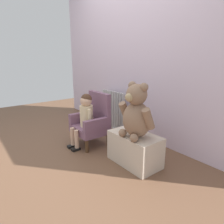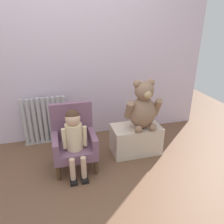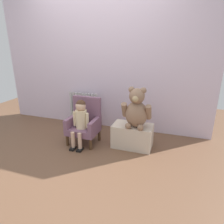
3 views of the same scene
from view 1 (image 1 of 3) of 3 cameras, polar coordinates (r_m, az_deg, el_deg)
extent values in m
plane|color=brown|center=(2.60, -15.77, -11.45)|extent=(6.00, 6.00, 0.00)
cube|color=silver|center=(3.01, 6.04, 16.30)|extent=(3.80, 0.05, 2.40)
cylinder|color=#B4B4B3|center=(3.46, -2.18, 1.54)|extent=(0.05, 0.05, 0.60)
cylinder|color=#B4B4B3|center=(3.41, -1.58, 1.35)|extent=(0.05, 0.05, 0.60)
cylinder|color=#B4B4B3|center=(3.36, -0.96, 1.14)|extent=(0.05, 0.05, 0.60)
cylinder|color=#B4B4B3|center=(3.31, -0.32, 0.93)|extent=(0.05, 0.05, 0.60)
cylinder|color=#B4B4B3|center=(3.27, 0.34, 0.71)|extent=(0.05, 0.05, 0.60)
cylinder|color=#B4B4B3|center=(3.22, 1.02, 0.49)|extent=(0.05, 0.05, 0.60)
cylinder|color=#B4B4B3|center=(3.17, 1.72, 0.26)|extent=(0.05, 0.05, 0.60)
cylinder|color=#B4B4B3|center=(3.13, 2.43, 0.03)|extent=(0.05, 0.05, 0.60)
cylinder|color=#B4B4B3|center=(3.08, 3.17, -0.22)|extent=(0.05, 0.05, 0.60)
cube|color=#B4B4B3|center=(3.36, 0.33, -4.41)|extent=(0.56, 0.05, 0.02)
cube|color=#79536A|center=(2.71, -6.38, -4.84)|extent=(0.45, 0.39, 0.10)
cube|color=#79536A|center=(2.72, -3.56, 1.14)|extent=(0.45, 0.06, 0.43)
cube|color=#79536A|center=(2.83, -8.49, -1.46)|extent=(0.06, 0.39, 0.14)
cube|color=#79536A|center=(2.51, -4.16, -3.51)|extent=(0.06, 0.39, 0.14)
cylinder|color=#4C331E|center=(2.84, -11.16, -6.93)|extent=(0.04, 0.04, 0.17)
cylinder|color=#4C331E|center=(2.53, -7.20, -9.64)|extent=(0.04, 0.04, 0.17)
cylinder|color=#4C331E|center=(2.99, -5.53, -5.56)|extent=(0.04, 0.04, 0.17)
cylinder|color=#4C331E|center=(2.69, -1.15, -7.91)|extent=(0.04, 0.04, 0.17)
cylinder|color=beige|center=(2.63, -7.24, -1.14)|extent=(0.17, 0.17, 0.28)
sphere|color=#D8AD8E|center=(2.58, -7.40, 3.20)|extent=(0.15, 0.15, 0.15)
sphere|color=#472D1E|center=(2.58, -7.31, 3.63)|extent=(0.14, 0.14, 0.14)
cylinder|color=#D8AD8E|center=(2.68, -11.18, -6.87)|extent=(0.06, 0.06, 0.24)
cube|color=black|center=(2.72, -11.42, -9.55)|extent=(0.07, 0.11, 0.03)
cylinder|color=#D8AD8E|center=(2.59, -10.08, -7.63)|extent=(0.06, 0.06, 0.24)
cube|color=black|center=(2.63, -10.33, -10.39)|extent=(0.07, 0.11, 0.03)
cylinder|color=beige|center=(2.71, -8.74, -0.70)|extent=(0.04, 0.04, 0.22)
cylinder|color=beige|center=(2.53, -6.43, -1.76)|extent=(0.04, 0.04, 0.22)
cube|color=beige|center=(2.25, 6.48, -10.41)|extent=(0.57, 0.33, 0.34)
ellipsoid|color=#8D6B53|center=(2.07, 7.09, -2.23)|extent=(0.31, 0.27, 0.37)
sphere|color=#8D6B53|center=(1.99, 7.04, 4.97)|extent=(0.21, 0.21, 0.21)
sphere|color=tan|center=(1.93, 4.99, 4.20)|extent=(0.09, 0.09, 0.09)
sphere|color=#8D6B53|center=(2.05, 5.83, 7.55)|extent=(0.09, 0.09, 0.09)
sphere|color=#8D6B53|center=(1.93, 9.09, 6.98)|extent=(0.09, 0.09, 0.09)
cylinder|color=#8D6B53|center=(2.16, 3.74, 0.17)|extent=(0.08, 0.16, 0.23)
cylinder|color=#8D6B53|center=(1.93, 10.34, -1.92)|extent=(0.08, 0.16, 0.23)
sphere|color=#8D6B53|center=(2.10, 3.06, -5.95)|extent=(0.09, 0.09, 0.09)
sphere|color=#8D6B53|center=(1.98, 6.31, -7.36)|extent=(0.09, 0.09, 0.09)
camera|label=2|loc=(2.45, -57.73, 16.93)|focal=35.00mm
camera|label=3|loc=(1.52, -94.67, 11.20)|focal=32.00mm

